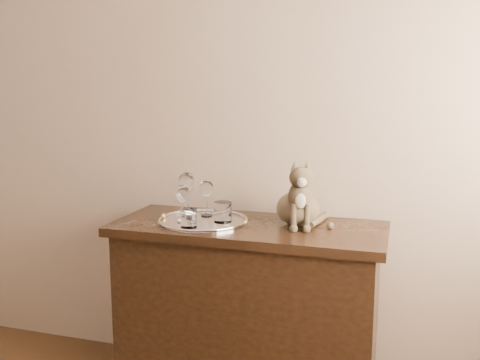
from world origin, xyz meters
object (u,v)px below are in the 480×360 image
object	(u,v)px
tumbler_c	(223,212)
wine_glass_b	(207,198)
sideboard	(248,315)
tray	(203,222)
wine_glass_c	(182,203)
tumbler_b	(189,218)
cat	(298,192)
wine_glass_a	(187,195)

from	to	relation	value
tumbler_c	wine_glass_b	bearing A→B (deg)	140.43
sideboard	tray	xyz separation A→B (m)	(-0.20, -0.03, 0.43)
wine_glass_c	wine_glass_b	bearing A→B (deg)	67.18
tray	wine_glass_b	xyz separation A→B (m)	(-0.02, 0.10, 0.09)
tray	tumbler_c	world-z (taller)	tumbler_c
tumbler_b	cat	bearing A→B (deg)	25.78
sideboard	tumbler_c	xyz separation A→B (m)	(-0.11, -0.02, 0.48)
wine_glass_a	wine_glass_c	world-z (taller)	wine_glass_a
sideboard	wine_glass_a	distance (m)	0.62
wine_glass_b	tumbler_b	xyz separation A→B (m)	(0.00, -0.22, -0.05)
wine_glass_a	tumbler_b	world-z (taller)	wine_glass_a
tray	cat	size ratio (longest dim) A/B	1.35
sideboard	wine_glass_b	distance (m)	0.57
tumbler_c	wine_glass_a	bearing A→B (deg)	165.55
wine_glass_a	tumbler_c	xyz separation A→B (m)	(0.19, -0.05, -0.06)
wine_glass_c	cat	xyz separation A→B (m)	(0.49, 0.13, 0.06)
wine_glass_b	tumbler_b	size ratio (longest dim) A/B	2.15
wine_glass_c	tumbler_c	world-z (taller)	wine_glass_c
tumbler_c	tumbler_b	bearing A→B (deg)	-130.87
wine_glass_b	tumbler_c	distance (m)	0.15
wine_glass_c	tumbler_c	size ratio (longest dim) A/B	1.86
sideboard	tumbler_c	size ratio (longest dim) A/B	13.20
sideboard	tray	size ratio (longest dim) A/B	3.00
tumbler_b	cat	distance (m)	0.49
tumbler_b	wine_glass_a	bearing A→B (deg)	115.17
sideboard	wine_glass_a	xyz separation A→B (m)	(-0.30, 0.03, 0.54)
wine_glass_b	wine_glass_c	distance (m)	0.15
sideboard	tumbler_b	world-z (taller)	tumbler_b
sideboard	tumbler_c	world-z (taller)	tumbler_c
tumbler_b	wine_glass_b	bearing A→B (deg)	90.26
wine_glass_a	wine_glass_b	size ratio (longest dim) A/B	1.21
sideboard	tumbler_b	size ratio (longest dim) A/B	15.09
wine_glass_b	wine_glass_c	world-z (taller)	wine_glass_b
sideboard	cat	size ratio (longest dim) A/B	4.06
wine_glass_c	tumbler_b	size ratio (longest dim) A/B	2.13
tumbler_c	cat	size ratio (longest dim) A/B	0.31
tumbler_c	tray	bearing A→B (deg)	-174.93
tumbler_c	sideboard	bearing A→B (deg)	11.20
tumbler_b	wine_glass_c	bearing A→B (deg)	128.50
wine_glass_c	tray	bearing A→B (deg)	27.80
cat	wine_glass_b	bearing A→B (deg)	163.21
tumbler_c	cat	world-z (taller)	cat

